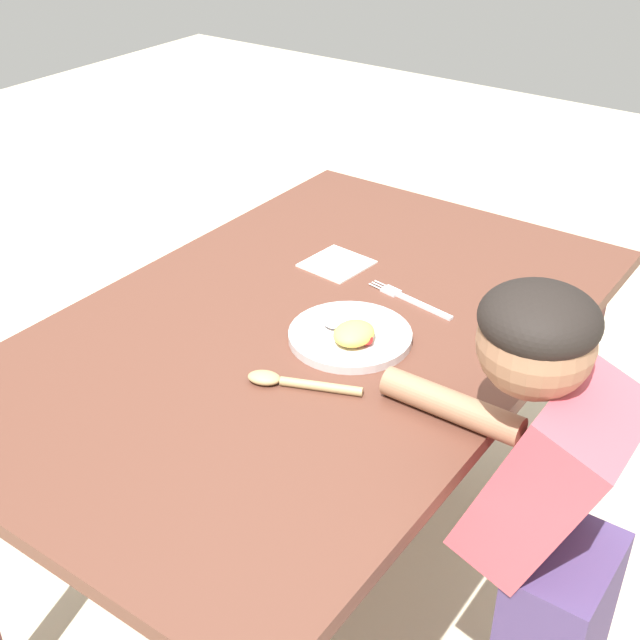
# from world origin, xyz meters

# --- Properties ---
(ground_plane) EXTENTS (8.00, 8.00, 0.00)m
(ground_plane) POSITION_xyz_m (0.00, 0.00, 0.00)
(ground_plane) COLOR beige
(dining_table) EXTENTS (1.34, 0.85, 0.73)m
(dining_table) POSITION_xyz_m (0.00, 0.00, 0.65)
(dining_table) COLOR brown
(dining_table) RESTS_ON ground_plane
(plate) EXTENTS (0.23, 0.23, 0.05)m
(plate) POSITION_xyz_m (-0.01, -0.10, 0.74)
(plate) COLOR beige
(plate) RESTS_ON dining_table
(fork) EXTENTS (0.05, 0.20, 0.01)m
(fork) POSITION_xyz_m (0.19, -0.11, 0.73)
(fork) COLOR silver
(fork) RESTS_ON dining_table
(spoon) EXTENTS (0.10, 0.19, 0.02)m
(spoon) POSITION_xyz_m (-0.18, -0.09, 0.74)
(spoon) COLOR tan
(spoon) RESTS_ON dining_table
(person) EXTENTS (0.22, 0.42, 1.00)m
(person) POSITION_xyz_m (-0.10, -0.54, 0.55)
(person) COLOR #483868
(person) RESTS_ON ground_plane
(napkin) EXTENTS (0.14, 0.13, 0.00)m
(napkin) POSITION_xyz_m (0.23, 0.09, 0.73)
(napkin) COLOR white
(napkin) RESTS_ON dining_table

